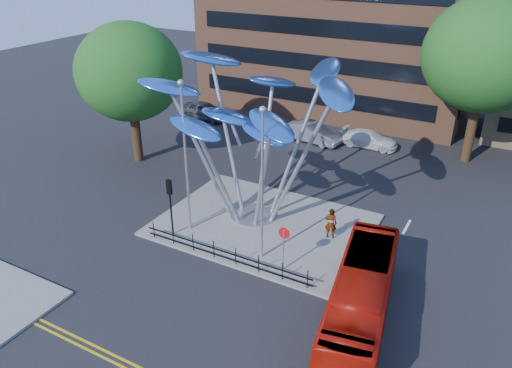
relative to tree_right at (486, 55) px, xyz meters
The scene contains 15 objects.
ground 24.75m from the tree_right, 109.98° to the right, with size 120.00×120.00×0.00m, color black.
traffic_island 20.01m from the tree_right, 119.36° to the right, with size 12.00×9.00×0.15m, color slate.
tree_right is the anchor object (origin of this frame).
tree_left 25.09m from the tree_right, 151.39° to the right, with size 7.60×7.60×10.32m.
leaf_sculpture 18.37m from the tree_right, 123.31° to the right, with size 12.72×9.54×9.51m.
street_lamp_left 22.49m from the tree_right, 124.05° to the right, with size 0.36×0.36×8.80m.
street_lamp_right 20.64m from the tree_right, 111.54° to the right, with size 0.36×0.36×8.30m.
traffic_light_island 24.06m from the tree_right, 123.69° to the right, with size 0.28×0.18×3.42m.
no_entry_sign_island 21.31m from the tree_right, 107.12° to the right, with size 0.60×0.10×2.45m.
pedestrian_railing_front 23.43m from the tree_right, 113.91° to the right, with size 10.00×0.06×1.00m.
red_bus 22.35m from the tree_right, 93.76° to the right, with size 2.28×9.72×2.71m, color #B81508.
pedestrian 17.72m from the tree_right, 107.87° to the right, with size 0.67×0.44×1.84m, color gray.
parked_car_left 24.14m from the tree_right, behind, with size 1.91×4.75×1.62m, color #3D4045.
parked_car_mid 14.04m from the tree_right, behind, with size 1.72×4.93×1.63m, color #9D9EA4.
parked_car_right 10.45m from the tree_right, behind, with size 1.87×4.59×1.33m, color silver.
Camera 1 is at (10.91, -16.49, 15.41)m, focal length 35.00 mm.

